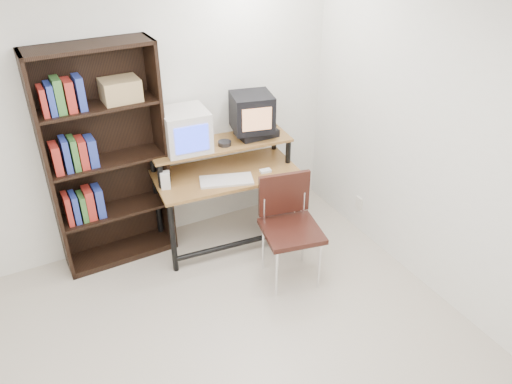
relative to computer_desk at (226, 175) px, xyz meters
name	(u,v)px	position (x,y,z in m)	size (l,w,h in m)	color
back_wall	(125,115)	(-0.76, 0.38, 0.60)	(4.00, 0.01, 2.60)	silver
right_wall	(475,160)	(1.24, -1.62, 0.60)	(0.01, 4.00, 2.60)	silver
computer_desk	(226,175)	(0.00, 0.00, 0.00)	(1.35, 0.76, 0.98)	brown
crt_monitor	(185,130)	(-0.31, 0.14, 0.46)	(0.42, 0.43, 0.37)	beige
vcr	(256,133)	(0.37, 0.09, 0.31)	(0.36, 0.26, 0.08)	black
crt_tv	(252,112)	(0.33, 0.10, 0.52)	(0.43, 0.42, 0.34)	black
cd_spindle	(225,144)	(0.02, 0.04, 0.30)	(0.12, 0.12, 0.05)	#26262B
keyboard	(226,181)	(-0.07, -0.17, 0.04)	(0.47, 0.21, 0.04)	beige
mousepad	(266,173)	(0.33, -0.17, 0.02)	(0.22, 0.18, 0.01)	black
mouse	(265,171)	(0.32, -0.18, 0.04)	(0.10, 0.06, 0.03)	white
desk_speaker	(166,181)	(-0.58, -0.03, 0.11)	(0.08, 0.07, 0.17)	beige
pc_tower	(277,211)	(0.49, -0.12, -0.49)	(0.20, 0.45, 0.42)	black
school_chair	(289,218)	(0.24, -0.74, -0.11)	(0.55, 0.55, 0.94)	black
bookshelf	(105,158)	(-1.01, 0.24, 0.31)	(1.00, 0.36, 1.97)	black
wall_outlet	(359,203)	(1.23, -0.47, -0.40)	(0.02, 0.08, 0.12)	beige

